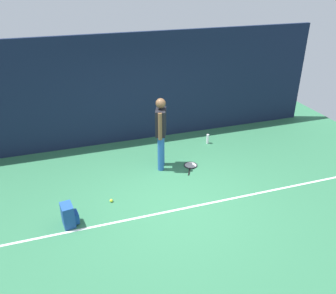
# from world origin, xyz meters

# --- Properties ---
(ground_plane) EXTENTS (12.00, 12.00, 0.00)m
(ground_plane) POSITION_xyz_m (0.00, 0.00, 0.00)
(ground_plane) COLOR #2D6B47
(back_fence) EXTENTS (10.00, 0.10, 2.83)m
(back_fence) POSITION_xyz_m (0.00, 3.00, 1.41)
(back_fence) COLOR #141E38
(back_fence) RESTS_ON ground
(court_line) EXTENTS (9.00, 0.05, 0.00)m
(court_line) POSITION_xyz_m (0.00, -0.35, 0.00)
(court_line) COLOR white
(court_line) RESTS_ON ground
(tennis_player) EXTENTS (0.35, 0.50, 1.70)m
(tennis_player) POSITION_xyz_m (0.14, 1.32, 0.97)
(tennis_player) COLOR #2659A5
(tennis_player) RESTS_ON ground
(tennis_racket) EXTENTS (0.44, 0.63, 0.03)m
(tennis_racket) POSITION_xyz_m (0.80, 1.13, 0.01)
(tennis_racket) COLOR black
(tennis_racket) RESTS_ON ground
(backpack) EXTENTS (0.31, 0.32, 0.44)m
(backpack) POSITION_xyz_m (-2.07, -0.15, 0.21)
(backpack) COLOR #1E478C
(backpack) RESTS_ON ground
(tennis_ball_near_player) EXTENTS (0.07, 0.07, 0.07)m
(tennis_ball_near_player) POSITION_xyz_m (-1.23, 0.31, 0.03)
(tennis_ball_near_player) COLOR #CCE033
(tennis_ball_near_player) RESTS_ON ground
(water_bottle) EXTENTS (0.07, 0.07, 0.26)m
(water_bottle) POSITION_xyz_m (1.68, 2.13, 0.13)
(water_bottle) COLOR white
(water_bottle) RESTS_ON ground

